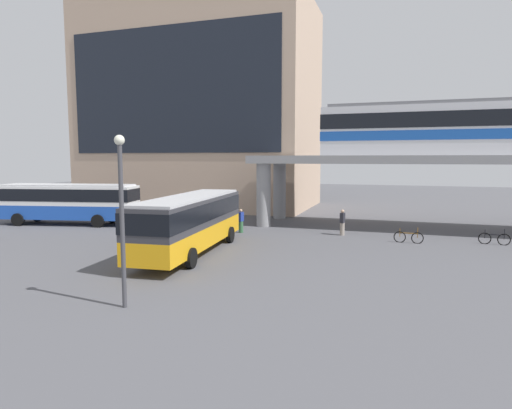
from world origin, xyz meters
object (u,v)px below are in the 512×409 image
object	(u,v)px
station_building	(201,109)
train	(494,127)
bus_secondary	(68,200)
pedestrian_walking_across	(241,222)
bus_main	(190,218)
bicycle_brown	(409,237)
bicycle_black	(494,239)
pedestrian_near_building	(342,223)

from	to	relation	value
station_building	train	size ratio (longest dim) A/B	1.02
bus_secondary	pedestrian_walking_across	size ratio (longest dim) A/B	6.69
bus_main	bicycle_brown	xyz separation A→B (m)	(11.61, 6.99, -1.63)
train	pedestrian_walking_across	distance (m)	18.96
train	bus_secondary	distance (m)	32.41
bus_secondary	bicycle_black	size ratio (longest dim) A/B	6.33
bus_secondary	pedestrian_walking_across	xyz separation A→B (m)	(14.50, 0.66, -1.19)
bicycle_brown	pedestrian_near_building	bearing A→B (deg)	161.14
bus_secondary	pedestrian_walking_across	world-z (taller)	bus_secondary
bicycle_black	station_building	bearing A→B (deg)	150.69
bicycle_brown	pedestrian_near_building	xyz separation A→B (m)	(-4.30, 1.47, 0.48)
train	bus_secondary	bearing A→B (deg)	-168.51
bicycle_brown	pedestrian_near_building	distance (m)	4.57
bicycle_brown	bicycle_black	distance (m)	5.12
station_building	bus_main	xyz separation A→B (m)	(10.20, -23.14, -8.78)
station_building	bus_main	bearing A→B (deg)	-66.22
bus_main	bus_secondary	xyz separation A→B (m)	(-14.20, 6.61, 0.00)
pedestrian_walking_across	pedestrian_near_building	bearing A→B (deg)	9.60
bicycle_black	pedestrian_near_building	xyz separation A→B (m)	(-9.30, 0.37, 0.48)
bus_main	pedestrian_walking_across	xyz separation A→B (m)	(0.30, 7.27, -1.19)
train	pedestrian_near_building	bearing A→B (deg)	-155.22
bicycle_black	pedestrian_near_building	distance (m)	9.32
train	bicycle_black	world-z (taller)	train
pedestrian_walking_across	bus_secondary	bearing A→B (deg)	-177.40
bus_secondary	pedestrian_near_building	size ratio (longest dim) A/B	6.36
pedestrian_near_building	bicycle_black	bearing A→B (deg)	-2.26
bus_main	pedestrian_near_building	distance (m)	11.24
station_building	bus_secondary	size ratio (longest dim) A/B	2.16
bicycle_black	bus_main	bearing A→B (deg)	-154.04
pedestrian_walking_across	train	bearing A→B (deg)	18.76
bicycle_black	pedestrian_walking_across	size ratio (longest dim) A/B	1.06
train	bicycle_black	bearing A→B (deg)	-95.77
pedestrian_near_building	pedestrian_walking_across	distance (m)	7.11
station_building	bicycle_brown	xyz separation A→B (m)	(21.81, -16.16, -10.41)
station_building	bus_secondary	bearing A→B (deg)	-103.61
pedestrian_near_building	bus_main	bearing A→B (deg)	-130.86
station_building	bicycle_black	distance (m)	32.46
bicycle_brown	pedestrian_walking_across	xyz separation A→B (m)	(-11.31, 0.28, 0.44)
pedestrian_walking_across	bicycle_black	bearing A→B (deg)	2.87
bus_secondary	train	bearing A→B (deg)	11.49
train	bicycle_black	size ratio (longest dim) A/B	13.40
train	pedestrian_near_building	size ratio (longest dim) A/B	13.45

